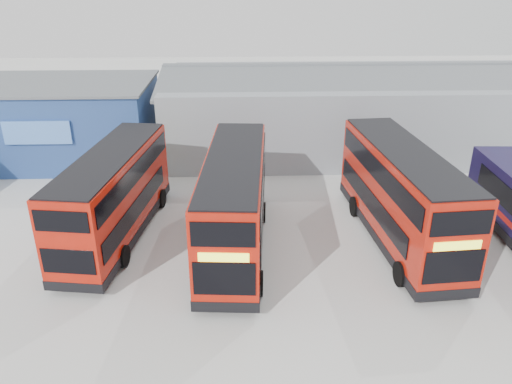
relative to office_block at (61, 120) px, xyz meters
name	(u,v)px	position (x,y,z in m)	size (l,w,h in m)	color
ground_plane	(298,320)	(14.00, -17.99, -2.58)	(120.00, 120.00, 0.00)	#B0B0AA
office_block	(61,120)	(0.00, 0.00, 0.00)	(12.30, 8.32, 5.12)	navy
maintenance_shed	(379,109)	(22.00, 2.01, 0.02)	(30.50, 12.00, 5.89)	gray
double_decker_left	(114,197)	(6.05, -11.44, -0.47)	(3.74, 10.25, 4.25)	#B6180A
double_decker_centre	(235,204)	(11.68, -12.66, -0.36)	(3.25, 10.67, 4.45)	#B6180A
double_decker_right	(401,197)	(19.33, -12.15, -0.34)	(3.40, 10.80, 4.50)	#B6180A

